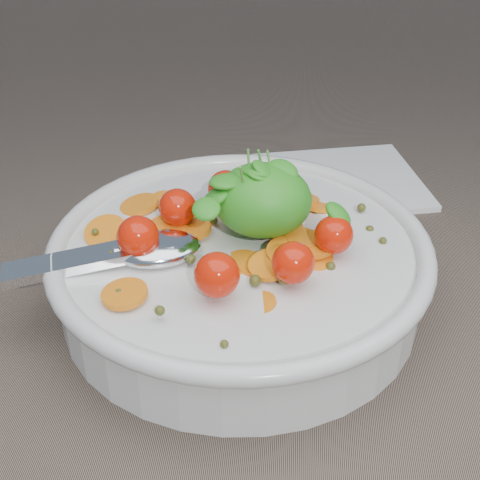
{
  "coord_description": "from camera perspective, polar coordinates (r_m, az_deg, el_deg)",
  "views": [
    {
      "loc": [
        0.01,
        -0.39,
        0.33
      ],
      "look_at": [
        -0.03,
        0.02,
        0.06
      ],
      "focal_mm": 50.0,
      "sensor_mm": 36.0,
      "label": 1
    }
  ],
  "objects": [
    {
      "name": "ground",
      "position": [
        0.51,
        2.61,
        -6.9
      ],
      "size": [
        6.0,
        6.0,
        0.0
      ],
      "primitive_type": "plane",
      "color": "#715F51",
      "rests_on": "ground"
    },
    {
      "name": "bowl",
      "position": [
        0.51,
        -0.02,
        -2.14
      ],
      "size": [
        0.31,
        0.29,
        0.12
      ],
      "color": "silver",
      "rests_on": "ground"
    },
    {
      "name": "napkin",
      "position": [
        0.7,
        8.55,
        5.0
      ],
      "size": [
        0.19,
        0.17,
        0.01
      ],
      "primitive_type": "cube",
      "rotation": [
        0.0,
        0.0,
        0.24
      ],
      "color": "white",
      "rests_on": "ground"
    }
  ]
}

